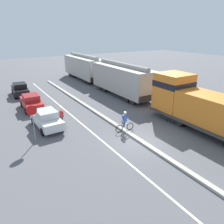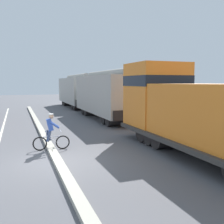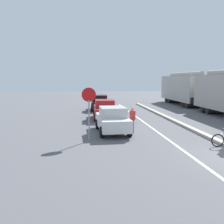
{
  "view_description": "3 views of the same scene",
  "coord_description": "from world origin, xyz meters",
  "px_view_note": "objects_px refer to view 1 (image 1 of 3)",
  "views": [
    {
      "loc": [
        -9.47,
        -11.55,
        7.9
      ],
      "look_at": [
        -0.51,
        3.11,
        1.45
      ],
      "focal_mm": 35.0,
      "sensor_mm": 36.0,
      "label": 1
    },
    {
      "loc": [
        -1.43,
        -10.29,
        3.16
      ],
      "look_at": [
        3.37,
        2.81,
        1.58
      ],
      "focal_mm": 42.0,
      "sensor_mm": 36.0,
      "label": 2
    },
    {
      "loc": [
        -6.99,
        -9.92,
        3.34
      ],
      "look_at": [
        -5.02,
        8.46,
        0.99
      ],
      "focal_mm": 42.0,
      "sensor_mm": 36.0,
      "label": 3
    }
  ],
  "objects_px": {
    "cyclist": "(125,122)",
    "stop_sign": "(32,117)",
    "hopper_car_lead": "(122,79)",
    "parked_car_white": "(47,119)",
    "pedestrian_by_cars": "(62,117)",
    "hopper_car_middle": "(84,67)",
    "parked_car_black": "(20,89)",
    "parked_car_red": "(31,102)",
    "locomotive": "(205,109)"
  },
  "relations": [
    {
      "from": "parked_car_red",
      "to": "parked_car_black",
      "type": "height_order",
      "value": "same"
    },
    {
      "from": "locomotive",
      "to": "hopper_car_lead",
      "type": "height_order",
      "value": "locomotive"
    },
    {
      "from": "locomotive",
      "to": "stop_sign",
      "type": "height_order",
      "value": "locomotive"
    },
    {
      "from": "parked_car_black",
      "to": "stop_sign",
      "type": "relative_size",
      "value": 1.48
    },
    {
      "from": "stop_sign",
      "to": "parked_car_white",
      "type": "bearing_deg",
      "value": 53.91
    },
    {
      "from": "hopper_car_middle",
      "to": "parked_car_red",
      "type": "xyz_separation_m",
      "value": [
        -11.15,
        -11.03,
        -1.26
      ]
    },
    {
      "from": "parked_car_black",
      "to": "cyclist",
      "type": "distance_m",
      "value": 16.74
    },
    {
      "from": "locomotive",
      "to": "hopper_car_lead",
      "type": "distance_m",
      "value": 12.16
    },
    {
      "from": "parked_car_black",
      "to": "pedestrian_by_cars",
      "type": "xyz_separation_m",
      "value": [
        1.27,
        -12.16,
        0.03
      ]
    },
    {
      "from": "parked_car_red",
      "to": "stop_sign",
      "type": "distance_m",
      "value": 7.82
    },
    {
      "from": "pedestrian_by_cars",
      "to": "cyclist",
      "type": "bearing_deg",
      "value": -42.13
    },
    {
      "from": "hopper_car_lead",
      "to": "parked_car_red",
      "type": "bearing_deg",
      "value": 177.05
    },
    {
      "from": "parked_car_red",
      "to": "locomotive",
      "type": "bearing_deg",
      "value": -48.8
    },
    {
      "from": "locomotive",
      "to": "cyclist",
      "type": "distance_m",
      "value": 6.68
    },
    {
      "from": "hopper_car_middle",
      "to": "locomotive",
      "type": "bearing_deg",
      "value": -90.0
    },
    {
      "from": "hopper_car_lead",
      "to": "stop_sign",
      "type": "bearing_deg",
      "value": -150.86
    },
    {
      "from": "locomotive",
      "to": "parked_car_white",
      "type": "relative_size",
      "value": 2.72
    },
    {
      "from": "parked_car_black",
      "to": "pedestrian_by_cars",
      "type": "bearing_deg",
      "value": -84.02
    },
    {
      "from": "cyclist",
      "to": "stop_sign",
      "type": "xyz_separation_m",
      "value": [
        -6.76,
        2.03,
        1.21
      ]
    },
    {
      "from": "parked_car_red",
      "to": "stop_sign",
      "type": "height_order",
      "value": "stop_sign"
    },
    {
      "from": "hopper_car_middle",
      "to": "pedestrian_by_cars",
      "type": "distance_m",
      "value": 19.67
    },
    {
      "from": "cyclist",
      "to": "stop_sign",
      "type": "relative_size",
      "value": 0.6
    },
    {
      "from": "parked_car_white",
      "to": "parked_car_black",
      "type": "distance_m",
      "value": 11.79
    },
    {
      "from": "hopper_car_middle",
      "to": "cyclist",
      "type": "distance_m",
      "value": 21.49
    },
    {
      "from": "locomotive",
      "to": "cyclist",
      "type": "relative_size",
      "value": 6.77
    },
    {
      "from": "cyclist",
      "to": "pedestrian_by_cars",
      "type": "distance_m",
      "value": 5.51
    },
    {
      "from": "hopper_car_middle",
      "to": "cyclist",
      "type": "relative_size",
      "value": 6.18
    },
    {
      "from": "pedestrian_by_cars",
      "to": "parked_car_black",
      "type": "bearing_deg",
      "value": 95.98
    },
    {
      "from": "parked_car_black",
      "to": "parked_car_white",
      "type": "bearing_deg",
      "value": -89.58
    },
    {
      "from": "parked_car_black",
      "to": "parked_car_red",
      "type": "bearing_deg",
      "value": -89.67
    },
    {
      "from": "stop_sign",
      "to": "parked_car_black",
      "type": "bearing_deg",
      "value": 84.22
    },
    {
      "from": "hopper_car_lead",
      "to": "pedestrian_by_cars",
      "type": "relative_size",
      "value": 6.54
    },
    {
      "from": "parked_car_white",
      "to": "stop_sign",
      "type": "xyz_separation_m",
      "value": [
        -1.49,
        -2.04,
        1.21
      ]
    },
    {
      "from": "parked_car_black",
      "to": "pedestrian_by_cars",
      "type": "relative_size",
      "value": 2.63
    },
    {
      "from": "hopper_car_lead",
      "to": "cyclist",
      "type": "distance_m",
      "value": 10.83
    },
    {
      "from": "parked_car_white",
      "to": "locomotive",
      "type": "bearing_deg",
      "value": -32.91
    },
    {
      "from": "hopper_car_lead",
      "to": "stop_sign",
      "type": "distance_m",
      "value": 14.4
    },
    {
      "from": "parked_car_red",
      "to": "pedestrian_by_cars",
      "type": "xyz_separation_m",
      "value": [
        1.24,
        -5.93,
        0.03
      ]
    },
    {
      "from": "locomotive",
      "to": "hopper_car_lead",
      "type": "bearing_deg",
      "value": 90.0
    },
    {
      "from": "cyclist",
      "to": "pedestrian_by_cars",
      "type": "height_order",
      "value": "cyclist"
    },
    {
      "from": "cyclist",
      "to": "stop_sign",
      "type": "distance_m",
      "value": 7.16
    },
    {
      "from": "parked_car_red",
      "to": "stop_sign",
      "type": "bearing_deg",
      "value": -100.71
    },
    {
      "from": "parked_car_white",
      "to": "pedestrian_by_cars",
      "type": "distance_m",
      "value": 1.25
    },
    {
      "from": "hopper_car_lead",
      "to": "cyclist",
      "type": "height_order",
      "value": "hopper_car_lead"
    },
    {
      "from": "cyclist",
      "to": "stop_sign",
      "type": "bearing_deg",
      "value": 163.26
    },
    {
      "from": "parked_car_red",
      "to": "hopper_car_middle",
      "type": "bearing_deg",
      "value": 44.69
    },
    {
      "from": "hopper_car_middle",
      "to": "parked_car_black",
      "type": "height_order",
      "value": "hopper_car_middle"
    },
    {
      "from": "hopper_car_lead",
      "to": "parked_car_red",
      "type": "relative_size",
      "value": 2.5
    },
    {
      "from": "hopper_car_middle",
      "to": "parked_car_black",
      "type": "bearing_deg",
      "value": -156.82
    },
    {
      "from": "parked_car_white",
      "to": "pedestrian_by_cars",
      "type": "height_order",
      "value": "same"
    }
  ]
}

